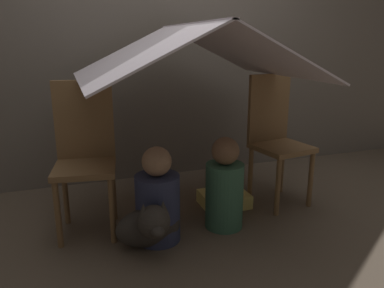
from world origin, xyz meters
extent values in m
plane|color=brown|center=(0.00, 0.00, 0.00)|extent=(8.80, 8.80, 0.00)
cube|color=#6B6056|center=(0.00, 0.97, 1.25)|extent=(7.00, 0.05, 2.50)
cylinder|color=brown|center=(-0.88, -0.08, 0.21)|extent=(0.04, 0.04, 0.42)
cylinder|color=brown|center=(-0.57, -0.13, 0.21)|extent=(0.04, 0.04, 0.42)
cylinder|color=brown|center=(-0.83, 0.23, 0.21)|extent=(0.04, 0.04, 0.42)
cylinder|color=brown|center=(-0.52, 0.18, 0.21)|extent=(0.04, 0.04, 0.42)
cube|color=brown|center=(-0.70, 0.05, 0.44)|extent=(0.42, 0.42, 0.04)
cube|color=brown|center=(-0.68, 0.22, 0.71)|extent=(0.37, 0.09, 0.51)
cylinder|color=brown|center=(0.57, -0.13, 0.21)|extent=(0.04, 0.04, 0.42)
cylinder|color=brown|center=(0.88, -0.08, 0.21)|extent=(0.04, 0.04, 0.42)
cylinder|color=brown|center=(0.52, 0.18, 0.21)|extent=(0.04, 0.04, 0.42)
cylinder|color=brown|center=(0.83, 0.23, 0.21)|extent=(0.04, 0.04, 0.42)
cube|color=brown|center=(0.70, 0.05, 0.44)|extent=(0.43, 0.43, 0.04)
cube|color=brown|center=(0.68, 0.22, 0.71)|extent=(0.37, 0.09, 0.51)
cube|color=silver|center=(-0.35, 0.05, 1.13)|extent=(0.71, 1.25, 0.35)
cube|color=silver|center=(0.35, 0.05, 1.13)|extent=(0.71, 1.25, 0.35)
cube|color=silver|center=(0.00, 0.05, 1.30)|extent=(0.04, 1.25, 0.01)
cylinder|color=#2D3351|center=(-0.30, -0.18, 0.21)|extent=(0.27, 0.27, 0.42)
sphere|color=#9E7556|center=(-0.30, -0.18, 0.51)|extent=(0.18, 0.18, 0.18)
cylinder|color=#38664C|center=(0.15, -0.16, 0.22)|extent=(0.25, 0.25, 0.44)
sphere|color=brown|center=(0.15, -0.16, 0.53)|extent=(0.18, 0.18, 0.18)
ellipsoid|color=#332D28|center=(-0.38, -0.24, 0.12)|extent=(0.39, 0.18, 0.25)
sphere|color=#332D28|center=(-0.38, -0.39, 0.23)|extent=(0.19, 0.19, 0.19)
ellipsoid|color=#332D28|center=(-0.38, -0.47, 0.22)|extent=(0.07, 0.09, 0.07)
cone|color=#332D28|center=(-0.43, -0.39, 0.31)|extent=(0.07, 0.07, 0.08)
cone|color=#332D28|center=(-0.32, -0.39, 0.31)|extent=(0.07, 0.07, 0.08)
cube|color=#E5CC66|center=(0.29, 0.14, 0.05)|extent=(0.34, 0.28, 0.10)
camera|label=1|loc=(-0.79, -2.24, 1.20)|focal=35.00mm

